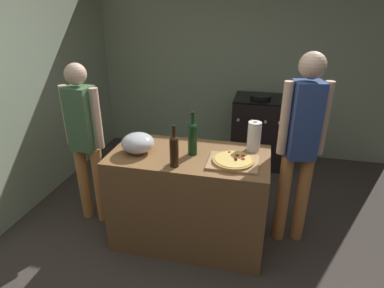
% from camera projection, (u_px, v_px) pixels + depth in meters
% --- Properties ---
extents(ground_plane, '(4.42, 3.43, 0.02)m').
position_uv_depth(ground_plane, '(214.00, 200.00, 3.67)').
color(ground_plane, '#3F3833').
extents(kitchen_wall_rear, '(4.42, 0.10, 2.60)m').
position_uv_depth(kitchen_wall_rear, '(234.00, 62.00, 4.44)').
color(kitchen_wall_rear, '#99A889').
rests_on(kitchen_wall_rear, ground_plane).
extents(kitchen_wall_left, '(0.10, 3.43, 2.60)m').
position_uv_depth(kitchen_wall_left, '(42.00, 78.00, 3.54)').
color(kitchen_wall_left, '#99A889').
rests_on(kitchen_wall_left, ground_plane).
extents(counter, '(1.35, 0.69, 0.89)m').
position_uv_depth(counter, '(190.00, 198.00, 2.90)').
color(counter, olive).
rests_on(counter, ground_plane).
extents(cutting_board, '(0.40, 0.32, 0.02)m').
position_uv_depth(cutting_board, '(233.00, 162.00, 2.56)').
color(cutting_board, tan).
rests_on(cutting_board, counter).
extents(pizza, '(0.33, 0.33, 0.03)m').
position_uv_depth(pizza, '(233.00, 160.00, 2.55)').
color(pizza, tan).
rests_on(pizza, cutting_board).
extents(mixing_bowl, '(0.28, 0.28, 0.17)m').
position_uv_depth(mixing_bowl, '(138.00, 143.00, 2.72)').
color(mixing_bowl, '#B2B2B7').
rests_on(mixing_bowl, counter).
extents(paper_towel_roll, '(0.11, 0.11, 0.26)m').
position_uv_depth(paper_towel_roll, '(254.00, 136.00, 2.75)').
color(paper_towel_roll, white).
rests_on(paper_towel_roll, counter).
extents(wine_bottle_clear, '(0.08, 0.08, 0.38)m').
position_uv_depth(wine_bottle_clear, '(193.00, 137.00, 2.66)').
color(wine_bottle_clear, '#143819').
rests_on(wine_bottle_clear, counter).
extents(wine_bottle_amber, '(0.07, 0.07, 0.34)m').
position_uv_depth(wine_bottle_amber, '(174.00, 149.00, 2.47)').
color(wine_bottle_amber, '#331E0F').
rests_on(wine_bottle_amber, counter).
extents(stove, '(0.67, 0.60, 0.97)m').
position_uv_depth(stove, '(258.00, 131.00, 4.33)').
color(stove, black).
rests_on(stove, ground_plane).
extents(person_in_stripes, '(0.39, 0.22, 1.59)m').
position_uv_depth(person_in_stripes, '(85.00, 136.00, 3.00)').
color(person_in_stripes, '#D88C4C').
rests_on(person_in_stripes, ground_plane).
extents(person_in_red, '(0.39, 0.25, 1.73)m').
position_uv_depth(person_in_red, '(301.00, 140.00, 2.67)').
color(person_in_red, '#D88C4C').
rests_on(person_in_red, ground_plane).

